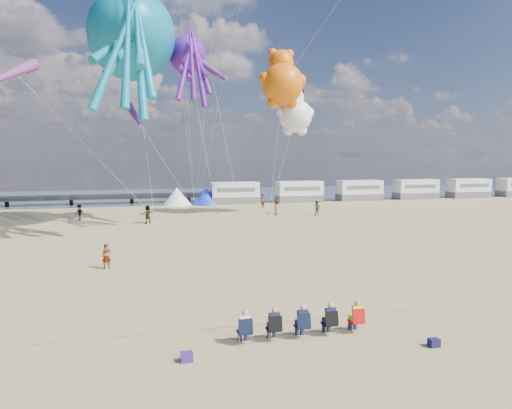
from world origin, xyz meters
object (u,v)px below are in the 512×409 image
Objects in this scene: sandbag_e at (195,211)px; kite_panda at (295,116)px; motorhome_2 at (359,190)px; sandbag_d at (240,212)px; beachgoer_4 at (148,214)px; kite_octopus_purple at (187,55)px; windsock_left at (15,72)px; kite_teddy_orange at (283,84)px; windsock_mid at (210,69)px; sandbag_b at (217,214)px; motorhome_3 at (416,189)px; windsock_right at (134,115)px; tent_white at (177,196)px; tent_blue at (206,196)px; standing_person at (107,257)px; motorhome_0 at (235,193)px; cooler_navy at (434,343)px; sandbag_a at (155,217)px; beachgoer_5 at (263,201)px; spectator_row at (302,321)px; beachgoer_2 at (79,212)px; sandbag_c at (270,213)px; motorhome_4 at (469,188)px; motorhome_1 at (299,192)px; cooler_purple at (187,357)px; beachgoer_0 at (277,208)px; kite_octopus_teal at (132,36)px.

sandbag_e is 16.24m from kite_panda.
motorhome_2 reaches higher than sandbag_d.
kite_octopus_purple is (4.18, -0.03, 15.64)m from beachgoer_4.
kite_teddy_orange is at bearing 20.96° from windsock_left.
windsock_mid is (0.44, -10.89, 14.62)m from sandbag_e.
sandbag_e is (-2.07, 3.59, 0.00)m from sandbag_b.
motorhome_3 is 1.34× the size of windsock_right.
kite_octopus_purple reaches higher than tent_white.
tent_blue reaches higher than standing_person.
motorhome_0 is 1.00× the size of motorhome_3.
sandbag_b is 16.08m from kite_teddy_orange.
cooler_navy is at bearing -122.47° from motorhome_3.
sandbag_a is (-30.28, -12.56, -1.39)m from motorhome_2.
sandbag_e is (-8.91, -1.87, -0.79)m from beachgoer_5.
beachgoer_5 is 0.23× the size of kite_teddy_orange.
motorhome_3 reaches higher than sandbag_e.
beachgoer_5 is (-16.53, -6.16, -0.60)m from motorhome_2.
kite_teddy_orange is at bearing 81.82° from cooler_navy.
tent_blue is at bearing 0.00° from tent_white.
beachgoer_5 is 3.61× the size of sandbag_b.
tent_white is 46.68m from spectator_row.
tent_white reaches higher than beachgoer_2.
standing_person is (-10.60, -34.05, -0.45)m from tent_blue.
tent_blue is 8.00× the size of sandbag_c.
motorhome_0 is 1.00× the size of motorhome_2.
sandbag_a is 17.16m from kite_octopus_purple.
motorhome_4 is at bearing 46.21° from spectator_row.
standing_person is 22.20m from windsock_right.
beachgoer_2 is at bearing 69.52° from windsock_left.
kite_octopus_purple is at bearing -137.18° from motorhome_1.
windsock_left reaches higher than motorhome_3.
beachgoer_4 reaches higher than sandbag_e.
motorhome_3 reaches higher than beachgoer_4.
beachgoer_4 is 8.88m from sandbag_b.
windsock_mid is (-7.75, -7.11, 14.62)m from sandbag_c.
sandbag_b is (14.58, 0.13, -0.69)m from beachgoer_2.
windsock_right is (-15.59, -0.27, -3.65)m from kite_teddy_orange.
motorhome_1 is at bearing 16.65° from windsock_right.
standing_person is (-3.50, 13.59, 0.59)m from cooler_purple.
windsock_mid is at bearing 73.43° from beachgoer_0.
beachgoer_5 is at bearing 34.68° from windsock_mid.
windsock_left reaches higher than standing_person.
motorhome_3 is 31.49m from sandbag_d.
cooler_navy is at bearing -55.60° from kite_octopus_teal.
motorhome_2 is 47.84m from standing_person.
motorhome_4 is at bearing 14.30° from sandbag_a.
beachgoer_0 is 18.89m from kite_octopus_purple.
sandbag_a is (7.68, -0.82, -0.69)m from beachgoer_2.
sandbag_b is (-32.87, -11.61, -1.39)m from motorhome_3.
spectator_row is 0.42× the size of kite_octopus_teal.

